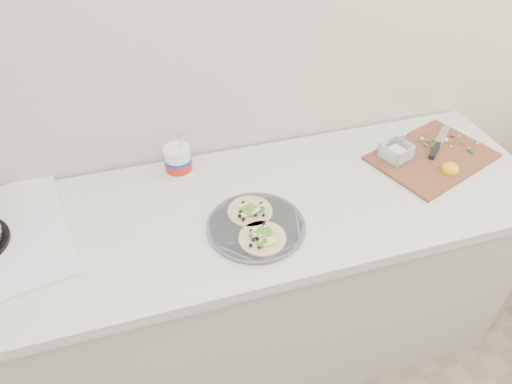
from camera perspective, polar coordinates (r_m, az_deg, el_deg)
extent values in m
cube|color=beige|center=(1.53, -11.45, 15.82)|extent=(3.50, 0.05, 2.60)
cube|color=beige|center=(1.86, -6.55, -13.21)|extent=(2.40, 0.62, 0.86)
cube|color=silver|center=(1.50, -7.69, -3.77)|extent=(2.44, 0.66, 0.04)
cylinder|color=#53545A|center=(1.44, 0.00, -4.33)|extent=(0.30, 0.30, 0.01)
cylinder|color=#53545A|center=(1.44, 0.00, -4.19)|extent=(0.31, 0.31, 0.00)
cylinder|color=white|center=(1.64, -9.71, 3.80)|extent=(0.09, 0.09, 0.11)
cylinder|color=red|center=(1.64, -9.67, 3.54)|extent=(0.10, 0.10, 0.04)
cylinder|color=#192D99|center=(1.63, -9.74, 4.06)|extent=(0.10, 0.10, 0.01)
cube|color=brown|center=(1.84, 21.15, 4.14)|extent=(0.52, 0.43, 0.01)
cube|color=white|center=(1.77, 17.07, 4.68)|extent=(0.06, 0.06, 0.03)
ellipsoid|color=yellow|center=(1.77, 23.16, 2.86)|extent=(0.06, 0.06, 0.05)
cube|color=silver|center=(1.96, 22.23, 6.50)|extent=(0.14, 0.13, 0.00)
cube|color=black|center=(1.85, 21.45, 4.83)|extent=(0.09, 0.09, 0.02)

